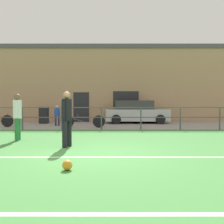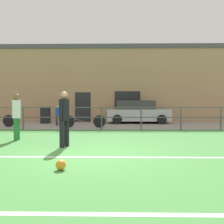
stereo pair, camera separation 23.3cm
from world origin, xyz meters
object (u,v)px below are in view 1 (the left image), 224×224
player_goalkeeper (66,116)px  parked_car_red (135,112)px  soccer_ball_match (66,165)px  trash_bin_0 (43,115)px  player_striker (16,114)px  bicycle_parked_1 (82,121)px  spectator_child (56,114)px

player_goalkeeper → parked_car_red: player_goalkeeper is taller
soccer_ball_match → trash_bin_0: bearing=107.6°
player_goalkeeper → player_striker: (-2.04, 1.33, -0.01)m
player_striker → trash_bin_0: (-1.00, 7.14, -0.40)m
soccer_ball_match → bicycle_parked_1: (-0.65, 8.43, 0.26)m
parked_car_red → trash_bin_0: bearing=-176.7°
bicycle_parked_1 → trash_bin_0: trash_bin_0 is taller
player_striker → bicycle_parked_1: player_striker is taller
trash_bin_0 → bicycle_parked_1: bearing=-43.1°
player_striker → spectator_child: size_ratio=1.42×
player_goalkeeper → spectator_child: size_ratio=1.44×
player_striker → trash_bin_0: 7.22m
parked_car_red → player_goalkeeper: bearing=-108.8°
bicycle_parked_1 → trash_bin_0: (-2.87, 2.69, 0.20)m
player_striker → spectator_child: 5.49m
parked_car_red → spectator_child: bearing=-157.3°
spectator_child → bicycle_parked_1: bearing=139.9°
player_goalkeeper → spectator_child: (-1.80, 6.81, -0.28)m
player_goalkeeper → soccer_ball_match: player_goalkeeper is taller
player_striker → parked_car_red: player_striker is taller
soccer_ball_match → player_striker: bearing=122.3°
player_goalkeeper → parked_car_red: (3.00, 8.81, -0.25)m
soccer_ball_match → parked_car_red: bearing=77.6°
spectator_child → soccer_ball_match: bearing=95.6°
trash_bin_0 → player_striker: bearing=-82.0°
player_goalkeeper → parked_car_red: bearing=4.8°
spectator_child → bicycle_parked_1: 1.96m
parked_car_red → trash_bin_0: size_ratio=3.80×
parked_car_red → bicycle_parked_1: (-3.17, -3.03, -0.36)m
trash_bin_0 → parked_car_red: bearing=3.3°
player_striker → soccer_ball_match: 4.79m
player_striker → parked_car_red: bearing=138.7°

